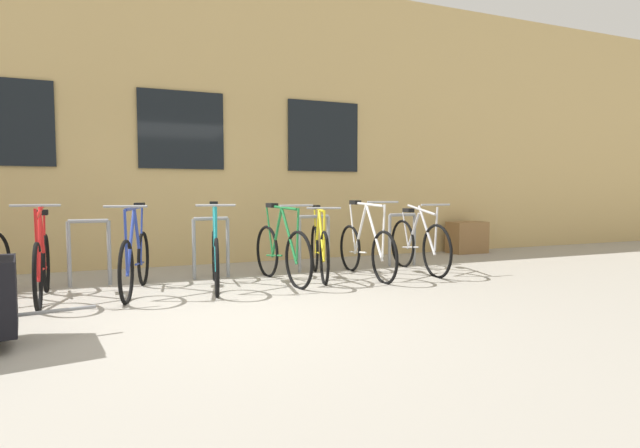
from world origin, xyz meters
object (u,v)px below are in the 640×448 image
object	(u,v)px
bicycle_silver	(418,244)
bicycle_blue	(135,260)
bicycle_red	(42,265)
bicycle_teal	(215,256)
bicycle_green	(282,252)
bicycle_white	(366,248)
bicycle_yellow	(319,249)
planter_box	(467,237)

from	to	relation	value
bicycle_silver	bicycle_blue	distance (m)	3.90
bicycle_red	bicycle_silver	distance (m)	4.85
bicycle_teal	bicycle_blue	xyz separation A→B (m)	(-0.92, 0.02, 0.00)
bicycle_green	bicycle_white	distance (m)	1.21
bicycle_blue	bicycle_green	size ratio (longest dim) A/B	1.02
bicycle_silver	bicycle_white	world-z (taller)	bicycle_white
bicycle_yellow	bicycle_green	distance (m)	0.62
planter_box	bicycle_blue	bearing A→B (deg)	-165.19
bicycle_teal	bicycle_green	bearing A→B (deg)	2.41
bicycle_yellow	planter_box	distance (m)	3.89
bicycle_silver	bicycle_blue	size ratio (longest dim) A/B	1.03
bicycle_white	bicycle_blue	bearing A→B (deg)	179.65
bicycle_white	bicycle_yellow	bearing A→B (deg)	161.48
bicycle_blue	bicycle_green	xyz separation A→B (m)	(1.78, 0.01, 0.01)
bicycle_blue	bicycle_green	world-z (taller)	bicycle_blue
bicycle_silver	bicycle_red	bearing A→B (deg)	-178.86
planter_box	bicycle_white	bearing A→B (deg)	-151.93
bicycle_teal	bicycle_green	xyz separation A→B (m)	(0.87, 0.04, 0.01)
bicycle_yellow	bicycle_teal	bearing A→B (deg)	-171.82
bicycle_teal	planter_box	world-z (taller)	bicycle_teal
bicycle_blue	bicycle_silver	bearing A→B (deg)	0.93
bicycle_teal	bicycle_red	bearing A→B (deg)	-179.65
bicycle_silver	bicycle_green	size ratio (longest dim) A/B	1.04
bicycle_green	bicycle_white	xyz separation A→B (m)	(1.21, -0.03, -0.00)
bicycle_red	bicycle_silver	xyz separation A→B (m)	(4.85, 0.10, 0.01)
bicycle_silver	planter_box	xyz separation A→B (m)	(2.10, 1.52, -0.10)
bicycle_green	bicycle_white	world-z (taller)	bicycle_white
bicycle_green	planter_box	size ratio (longest dim) A/B	2.43
bicycle_silver	bicycle_green	world-z (taller)	bicycle_green
bicycle_red	bicycle_teal	size ratio (longest dim) A/B	1.02
bicycle_silver	bicycle_yellow	size ratio (longest dim) A/B	1.04
bicycle_blue	bicycle_white	distance (m)	2.99
planter_box	bicycle_teal	bearing A→B (deg)	-162.45
bicycle_white	bicycle_silver	bearing A→B (deg)	5.13
bicycle_blue	planter_box	distance (m)	6.21
bicycle_yellow	planter_box	bearing A→B (deg)	21.10
bicycle_yellow	bicycle_green	world-z (taller)	bicycle_green
bicycle_teal	bicycle_silver	bearing A→B (deg)	1.64
bicycle_yellow	planter_box	size ratio (longest dim) A/B	2.43
bicycle_silver	bicycle_white	xyz separation A→B (m)	(-0.91, -0.08, -0.01)
bicycle_silver	bicycle_yellow	world-z (taller)	bicycle_silver
bicycle_red	bicycle_silver	bearing A→B (deg)	1.14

